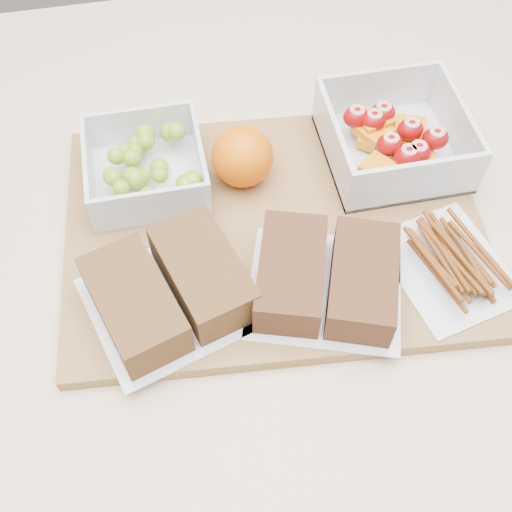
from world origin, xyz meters
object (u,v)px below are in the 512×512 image
(sandwich_bag_left, at_px, (170,290))
(sandwich_bag_center, at_px, (327,278))
(cutting_board, at_px, (274,229))
(fruit_container, at_px, (393,140))
(pretzel_bag, at_px, (451,260))
(orange, at_px, (243,157))
(grape_container, at_px, (147,167))

(sandwich_bag_left, xyz_separation_m, sandwich_bag_center, (0.14, -0.01, -0.00))
(cutting_board, relative_size, fruit_container, 2.96)
(cutting_board, bearing_deg, sandwich_bag_center, -65.42)
(cutting_board, relative_size, pretzel_bag, 2.86)
(orange, distance_m, pretzel_bag, 0.23)
(pretzel_bag, bearing_deg, grape_container, 148.40)
(grape_container, bearing_deg, fruit_container, -3.13)
(sandwich_bag_center, xyz_separation_m, pretzel_bag, (0.12, 0.00, -0.01))
(sandwich_bag_center, bearing_deg, grape_container, 131.52)
(cutting_board, bearing_deg, sandwich_bag_left, -143.43)
(cutting_board, bearing_deg, pretzel_bag, -23.89)
(cutting_board, relative_size, sandwich_bag_left, 2.34)
(sandwich_bag_center, bearing_deg, fruit_container, 53.35)
(sandwich_bag_center, relative_size, pretzel_bag, 1.19)
(grape_container, height_order, sandwich_bag_left, grape_container)
(fruit_container, distance_m, orange, 0.16)
(fruit_container, relative_size, sandwich_bag_center, 0.81)
(cutting_board, distance_m, orange, 0.08)
(sandwich_bag_center, bearing_deg, pretzel_bag, 0.22)
(fruit_container, xyz_separation_m, orange, (-0.16, -0.00, 0.01))
(cutting_board, bearing_deg, orange, 111.33)
(sandwich_bag_left, bearing_deg, fruit_container, 28.22)
(sandwich_bag_left, relative_size, pretzel_bag, 1.22)
(cutting_board, xyz_separation_m, sandwich_bag_left, (-0.11, -0.07, 0.03))
(grape_container, bearing_deg, pretzel_bag, -31.60)
(fruit_container, bearing_deg, cutting_board, -154.66)
(grape_container, distance_m, fruit_container, 0.26)
(fruit_container, height_order, sandwich_bag_left, fruit_container)
(sandwich_bag_left, bearing_deg, grape_container, 91.78)
(grape_container, distance_m, sandwich_bag_left, 0.15)
(grape_container, height_order, orange, orange)
(sandwich_bag_center, bearing_deg, cutting_board, 109.69)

